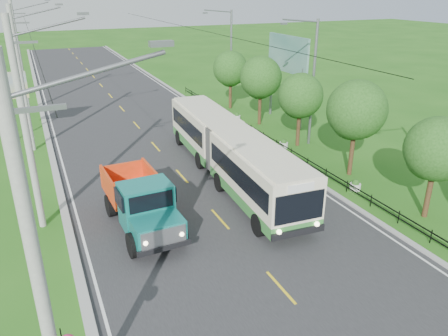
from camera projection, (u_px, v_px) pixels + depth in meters
ground at (281, 288)px, 17.22m from camera, size 240.00×240.00×0.00m
road at (149, 139)px, 34.09m from camera, size 14.00×120.00×0.02m
curb_left at (51, 151)px, 31.36m from camera, size 0.40×120.00×0.15m
curb_right at (231, 127)px, 36.76m from camera, size 0.30×120.00×0.10m
edge_line_left at (59, 151)px, 31.58m from camera, size 0.12×120.00×0.00m
edge_line_right at (226, 128)px, 36.58m from camera, size 0.12×120.00×0.00m
centre_dash at (281, 287)px, 17.21m from camera, size 0.12×2.20×0.00m
railing_right at (277, 145)px, 31.92m from camera, size 0.04×40.00×0.60m
pole_nearest at (42, 281)px, 9.70m from camera, size 3.51×0.44×10.00m
pole_near at (26, 127)px, 19.75m from camera, size 3.51×0.32×10.00m
pole_mid at (22, 80)px, 29.88m from camera, size 3.51×0.32×10.00m
pole_far at (20, 56)px, 40.00m from camera, size 3.51×0.32×10.00m
tree_second at (435, 151)px, 21.38m from camera, size 3.18×3.26×5.30m
tree_third at (356, 113)px, 26.26m from camera, size 3.60×3.62×6.00m
tree_fourth at (300, 98)px, 31.48m from camera, size 3.24×3.31×5.40m
tree_fifth at (260, 79)px, 36.44m from camera, size 3.48×3.52×5.80m
tree_back at (230, 70)px, 41.58m from camera, size 3.30×3.36×5.50m
streetlight_mid at (312, 79)px, 31.15m from camera, size 3.02×0.20×9.07m
streetlight_far at (230, 54)px, 42.96m from camera, size 3.02×0.20×9.07m
planter_near at (355, 185)px, 25.41m from camera, size 0.64×0.64×0.67m
planter_mid at (284, 144)px, 32.15m from camera, size 0.64×0.64×0.67m
planter_far at (237, 117)px, 38.90m from camera, size 0.64×0.64×0.67m
billboard_left at (6, 90)px, 32.41m from camera, size 3.00×0.20×5.20m
billboard_right at (287, 59)px, 36.67m from camera, size 0.24×6.00×7.30m
bus at (230, 148)px, 26.40m from camera, size 3.56×16.83×3.23m
dump_truck at (141, 200)px, 20.94m from camera, size 2.82×6.60×2.72m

